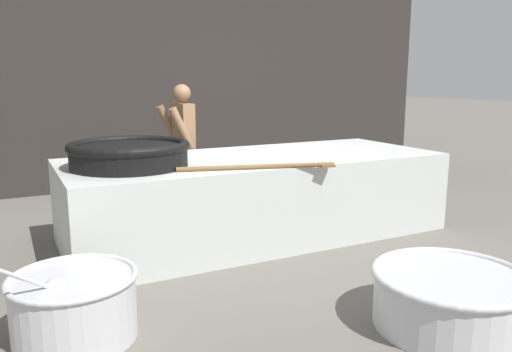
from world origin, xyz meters
name	(u,v)px	position (x,y,z in m)	size (l,w,h in m)	color
ground_plane	(256,234)	(0.00, 0.00, 0.00)	(60.00, 60.00, 0.00)	#666059
back_wall	(164,42)	(0.00, 2.94, 2.08)	(9.23, 0.24, 4.15)	#2D2826
hearth_platform	(256,195)	(0.00, 0.00, 0.40)	(3.70, 1.48, 0.80)	silver
giant_wok_near	(129,153)	(-1.25, -0.04, 0.92)	(1.04, 1.04, 0.22)	black
stirring_paddle	(264,167)	(-0.26, -0.66, 0.82)	(1.33, 0.44, 0.04)	brown
cook	(183,143)	(-0.34, 1.22, 0.81)	(0.35, 0.54, 1.49)	#8C6647
prep_bowl_vegetables	(74,303)	(-1.92, -1.36, 0.23)	(0.89, 0.76, 0.71)	silver
prep_bowl_meat	(450,297)	(0.21, -2.28, 0.20)	(0.99, 0.99, 0.36)	silver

